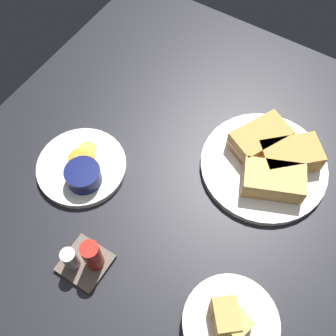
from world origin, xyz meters
The scene contains 13 objects.
ground_plane centered at (0.00, 0.00, -1.50)cm, with size 110.00×110.00×3.00cm, color black.
plate_sandwich_main centered at (-8.85, -13.64, 0.80)cm, with size 28.72×28.72×1.60cm, color white.
sandwich_half_near centered at (-12.44, -9.53, 4.00)cm, with size 14.94×12.10×4.80cm.
sandwich_half_far centered at (-12.96, -17.23, 4.00)cm, with size 14.68×14.44×4.80cm.
sandwich_half_extra centered at (-5.26, -17.75, 4.00)cm, with size 12.64×15.03×4.80cm.
ramekin_dark_sauce centered at (-5.41, -19.11, 3.73)cm, with size 7.52×7.52×3.97cm.
spoon_by_dark_ramekin centered at (-8.04, -13.92, 1.96)cm, with size 5.78×9.47×0.80cm.
plate_chips_companion centered at (26.14, 8.61, 0.80)cm, with size 20.35×20.35×1.60cm, color white.
ramekin_light_gravy centered at (23.09, 11.15, 3.71)cm, with size 7.81×7.81×3.93cm.
spoon_by_gravy_ramekin centered at (22.10, 10.58, 1.96)cm, with size 9.51×5.66×0.80cm.
plantain_chip_scatter centered at (26.04, 7.35, 1.90)cm, with size 11.51×11.08×0.60cm.
bread_basket_rear centered at (-18.20, 20.74, 2.42)cm, with size 17.96×17.96×7.71cm.
condiment_caddy centered at (11.34, 25.61, 3.41)cm, with size 9.00×9.00×9.50cm.
Camera 1 is at (-15.06, 37.16, 81.15)cm, focal length 43.49 mm.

